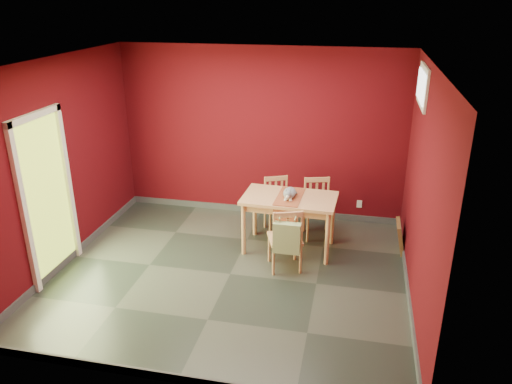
% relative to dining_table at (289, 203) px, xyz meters
% --- Properties ---
extents(ground, '(4.50, 4.50, 0.00)m').
position_rel_dining_table_xyz_m(ground, '(-0.64, -0.85, -0.70)').
color(ground, '#2D342D').
rests_on(ground, ground).
extents(room_shell, '(4.50, 4.50, 4.50)m').
position_rel_dining_table_xyz_m(room_shell, '(-0.64, -0.85, -0.65)').
color(room_shell, '#4A070D').
rests_on(room_shell, ground).
extents(doorway, '(0.06, 1.01, 2.13)m').
position_rel_dining_table_xyz_m(doorway, '(-2.87, -1.25, 0.42)').
color(doorway, '#B7D838').
rests_on(doorway, ground).
extents(window, '(0.05, 0.90, 0.50)m').
position_rel_dining_table_xyz_m(window, '(1.59, 0.15, 1.65)').
color(window, white).
rests_on(window, room_shell).
extents(outlet_plate, '(0.08, 0.02, 0.12)m').
position_rel_dining_table_xyz_m(outlet_plate, '(0.96, 1.14, -0.40)').
color(outlet_plate, silver).
rests_on(outlet_plate, room_shell).
extents(dining_table, '(1.31, 0.80, 0.80)m').
position_rel_dining_table_xyz_m(dining_table, '(0.00, 0.00, 0.00)').
color(dining_table, tan).
rests_on(dining_table, ground).
extents(table_runner, '(0.37, 0.72, 0.36)m').
position_rel_dining_table_xyz_m(table_runner, '(0.00, -0.12, 0.05)').
color(table_runner, '#964526').
rests_on(table_runner, dining_table).
extents(chair_far_left, '(0.52, 0.52, 0.84)m').
position_rel_dining_table_xyz_m(chair_far_left, '(-0.25, 0.56, -0.27)').
color(chair_far_left, tan).
rests_on(chair_far_left, ground).
extents(chair_far_right, '(0.51, 0.51, 0.88)m').
position_rel_dining_table_xyz_m(chair_far_right, '(0.35, 0.52, -0.25)').
color(chair_far_right, tan).
rests_on(chair_far_right, ground).
extents(chair_near, '(0.53, 0.53, 0.89)m').
position_rel_dining_table_xyz_m(chair_near, '(0.04, -0.57, -0.25)').
color(chair_near, tan).
rests_on(chair_near, ground).
extents(tote_bag, '(0.34, 0.20, 0.48)m').
position_rel_dining_table_xyz_m(tote_bag, '(0.08, -0.77, -0.14)').
color(tote_bag, '#99B272').
rests_on(tote_bag, chair_near).
extents(cat, '(0.28, 0.40, 0.18)m').
position_rel_dining_table_xyz_m(cat, '(0.00, -0.02, 0.19)').
color(cat, slate).
rests_on(cat, table_runner).
extents(picture_frame, '(0.15, 0.43, 0.43)m').
position_rel_dining_table_xyz_m(picture_frame, '(1.55, 0.29, -0.49)').
color(picture_frame, brown).
rests_on(picture_frame, ground).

